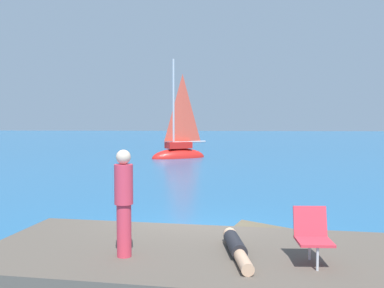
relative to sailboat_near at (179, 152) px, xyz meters
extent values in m
plane|color=#236093|center=(2.35, -19.66, -0.39)|extent=(160.00, 160.00, 0.00)
cube|color=brown|center=(2.90, -22.59, -0.09)|extent=(8.19, 4.16, 0.60)
cube|color=brown|center=(3.56, -20.39, -0.39)|extent=(1.51, 1.66, 0.97)
cube|color=#514941|center=(4.56, -20.69, -0.39)|extent=(1.04, 1.26, 0.82)
ellipsoid|color=red|center=(-0.02, -0.01, -0.39)|extent=(3.92, 2.95, 1.29)
cube|color=red|center=(-0.02, -0.01, 0.47)|extent=(1.88, 1.59, 0.42)
cylinder|color=#B7B7BC|center=(-0.33, -0.18, 3.20)|extent=(0.14, 0.14, 5.88)
cylinder|color=#B2B2B7|center=(0.70, 0.39, 0.67)|extent=(2.11, 1.24, 0.11)
pyramid|color=#DB4C38|center=(0.25, 0.14, 2.96)|extent=(1.68, 0.97, 4.47)
cylinder|color=black|center=(2.98, -22.63, 0.33)|extent=(0.35, 0.92, 0.24)
cylinder|color=tan|center=(3.07, -23.37, 0.30)|extent=(0.27, 0.72, 0.18)
sphere|color=tan|center=(2.91, -22.08, 0.35)|extent=(0.22, 0.22, 0.22)
cylinder|color=#DB384C|center=(1.30, -22.96, 0.61)|extent=(0.22, 0.22, 0.80)
cylinder|color=#DB384C|center=(1.30, -22.96, 1.31)|extent=(0.28, 0.28, 0.60)
sphere|color=beige|center=(1.30, -22.96, 1.72)|extent=(0.22, 0.22, 0.22)
cube|color=#E03342|center=(4.07, -23.21, 0.56)|extent=(0.50, 0.53, 0.04)
cube|color=#E03342|center=(4.06, -22.95, 0.78)|extent=(0.48, 0.16, 0.45)
cylinder|color=silver|center=(4.08, -23.41, 0.38)|extent=(0.04, 0.04, 0.35)
cylinder|color=silver|center=(4.06, -22.95, 0.38)|extent=(0.04, 0.04, 0.35)
camera|label=1|loc=(2.74, -29.52, 2.31)|focal=41.82mm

